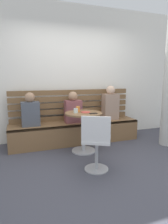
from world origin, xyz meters
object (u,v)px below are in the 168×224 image
(cafe_table, at_px, (84,124))
(phone_on_table, at_px, (93,113))
(white_chair, at_px, (96,141))
(person_child_left, at_px, (73,109))
(person_child_middle, at_px, (30,111))
(cup_glass_short, at_px, (76,111))
(plate_small, at_px, (86,112))
(booth_bench, at_px, (76,132))
(cup_tumbler_orange, at_px, (78,109))
(person_adult, at_px, (110,104))

(cafe_table, height_order, phone_on_table, phone_on_table)
(cafe_table, distance_m, white_chair, 0.81)
(person_child_left, relative_size, person_child_middle, 0.99)
(cup_glass_short, height_order, plate_small, cup_glass_short)
(booth_bench, bearing_deg, phone_on_table, -80.35)
(cafe_table, distance_m, person_child_left, 0.58)
(booth_bench, xyz_separation_m, person_child_middle, (-0.91, -0.00, 0.51))
(person_child_left, height_order, plate_small, person_child_left)
(cup_tumbler_orange, distance_m, phone_on_table, 0.33)
(person_child_middle, height_order, cup_tumbler_orange, person_child_middle)
(plate_small, height_order, phone_on_table, plate_small)
(cup_glass_short, xyz_separation_m, cup_tumbler_orange, (0.07, 0.08, 0.01))
(booth_bench, distance_m, phone_on_table, 0.87)
(booth_bench, relative_size, cafe_table, 3.65)
(white_chair, distance_m, cup_glass_short, 0.88)
(person_child_left, bearing_deg, person_child_middle, -179.14)
(booth_bench, relative_size, cup_glass_short, 33.75)
(white_chair, bearing_deg, cup_glass_short, 93.97)
(white_chair, height_order, cup_tumbler_orange, white_chair)
(cafe_table, distance_m, phone_on_table, 0.30)
(cup_glass_short, relative_size, cup_tumbler_orange, 0.80)
(white_chair, bearing_deg, person_child_middle, 121.15)
(person_adult, height_order, cup_glass_short, person_adult)
(person_child_middle, relative_size, phone_on_table, 4.64)
(cafe_table, relative_size, cup_glass_short, 9.25)
(white_chair, height_order, phone_on_table, white_chair)
(booth_bench, distance_m, cup_tumbler_orange, 0.72)
(booth_bench, relative_size, phone_on_table, 19.29)
(white_chair, relative_size, cup_glass_short, 10.63)
(cafe_table, distance_m, cup_tumbler_orange, 0.30)
(person_child_left, height_order, cup_tumbler_orange, person_child_left)
(booth_bench, distance_m, person_adult, 0.99)
(person_adult, height_order, plate_small, person_adult)
(person_child_left, distance_m, person_child_middle, 0.86)
(white_chair, relative_size, person_child_left, 1.32)
(white_chair, bearing_deg, person_adult, 56.18)
(cup_glass_short, height_order, cup_tumbler_orange, cup_tumbler_orange)
(white_chair, relative_size, plate_small, 5.00)
(cup_tumbler_orange, bearing_deg, person_child_middle, 151.81)
(cup_glass_short, bearing_deg, cup_tumbler_orange, 51.25)
(white_chair, bearing_deg, cup_tumbler_orange, 89.36)
(cafe_table, distance_m, cup_glass_short, 0.30)
(person_adult, relative_size, cup_tumbler_orange, 7.50)
(cup_glass_short, bearing_deg, phone_on_table, -31.14)
(booth_bench, height_order, person_child_middle, person_child_middle)
(person_child_left, height_order, phone_on_table, person_child_left)
(cup_glass_short, relative_size, phone_on_table, 0.57)
(person_child_left, bearing_deg, person_adult, 0.95)
(white_chair, height_order, cup_glass_short, white_chair)
(person_adult, distance_m, cup_tumbler_orange, 1.02)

